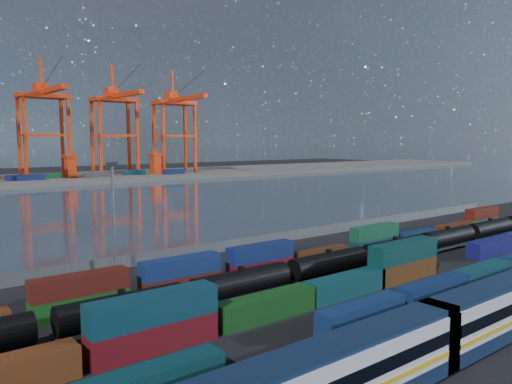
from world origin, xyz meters
TOP-DOWN VIEW (x-y plane):
  - ground at (0.00, 0.00)m, footprint 700.00×700.00m
  - harbor_water at (0.00, 105.00)m, footprint 700.00×700.00m
  - far_quay at (0.00, 210.00)m, footprint 700.00×70.00m
  - passenger_train at (-7.81, -21.41)m, footprint 79.82×3.44m
  - container_row_south at (-7.80, -10.77)m, footprint 139.73×2.45m
  - container_row_mid at (-15.47, -2.69)m, footprint 141.80×2.59m
  - container_row_north at (-14.18, 11.31)m, footprint 140.19×2.24m
  - tanker_string at (0.46, 4.06)m, footprint 122.62×3.03m
  - waterfront_fence at (-0.00, 28.00)m, footprint 160.12×0.12m
  - yard_light_mast at (-30.00, 26.00)m, footprint 1.60×0.40m
  - gantry_cranes at (-7.50, 203.44)m, footprint 197.64×43.47m
  - quay_containers at (-11.00, 195.46)m, footprint 172.58×10.99m
  - straddle_carriers at (-2.50, 200.00)m, footprint 140.00×7.00m

SIDE VIEW (x-z plane):
  - ground at x=0.00m, z-range 0.00..0.00m
  - harbor_water at x=0.00m, z-range 0.01..0.01m
  - far_quay at x=0.00m, z-range 0.00..2.00m
  - waterfront_fence at x=0.00m, z-range -0.10..2.10m
  - container_row_south at x=-7.80m, z-range -1.07..4.15m
  - container_row_mid at x=-15.47m, z-range -0.92..4.60m
  - container_row_north at x=-14.18m, z-range -0.35..4.43m
  - tanker_string at x=0.46m, z-range 0.01..4.35m
  - passenger_train at x=-7.81m, z-range 0.02..5.91m
  - quay_containers at x=-11.00m, z-range 2.00..4.60m
  - straddle_carriers at x=-2.50m, z-range 2.27..13.37m
  - yard_light_mast at x=-30.00m, z-range 1.00..17.60m
  - gantry_cranes at x=-7.50m, z-range 6.65..65.51m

